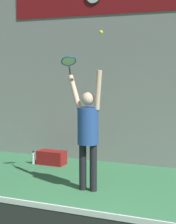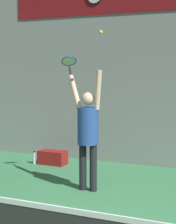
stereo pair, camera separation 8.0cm
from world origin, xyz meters
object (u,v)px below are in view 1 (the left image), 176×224
object	(u,v)px
tennis_player	(88,129)
tennis_racket	(69,62)
equipment_bag	(52,158)
tennis_ball	(101,32)
water_bottle	(33,158)

from	to	relation	value
tennis_player	tennis_racket	world-z (taller)	tennis_racket
equipment_bag	tennis_player	bearing A→B (deg)	-43.70
tennis_racket	tennis_player	bearing A→B (deg)	-34.58
tennis_player	tennis_ball	bearing A→B (deg)	-23.18
tennis_ball	equipment_bag	world-z (taller)	tennis_ball
tennis_player	water_bottle	xyz separation A→B (m)	(-1.97, 1.37, -0.96)
tennis_player	water_bottle	size ratio (longest dim) A/B	7.16
water_bottle	tennis_player	bearing A→B (deg)	-34.81
water_bottle	tennis_ball	bearing A→B (deg)	-33.45
tennis_player	tennis_ball	world-z (taller)	tennis_ball
tennis_ball	tennis_racket	bearing A→B (deg)	149.04
tennis_player	equipment_bag	xyz separation A→B (m)	(-1.57, 1.50, -0.94)
tennis_racket	equipment_bag	size ratio (longest dim) A/B	0.61
tennis_racket	tennis_ball	world-z (taller)	tennis_ball
tennis_player	equipment_bag	distance (m)	2.37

